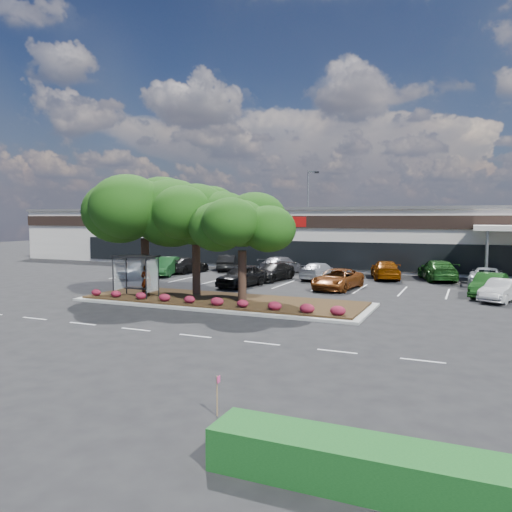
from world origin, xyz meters
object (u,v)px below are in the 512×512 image
at_px(light_pole, 309,224).
at_px(car_0, 139,270).
at_px(car_1, 166,266).
at_px(survey_stake, 218,390).

distance_m(light_pole, car_0, 19.18).
height_order(light_pole, car_1, light_pole).
distance_m(light_pole, car_1, 16.42).
relative_size(survey_stake, car_0, 0.26).
bearing_deg(car_1, car_0, -122.12).
height_order(light_pole, survey_stake, light_pole).
relative_size(car_0, car_1, 0.85).
bearing_deg(car_1, survey_stake, -68.95).
height_order(light_pole, car_0, light_pole).
xyz_separation_m(light_pole, survey_stake, (9.94, -39.50, -3.81)).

